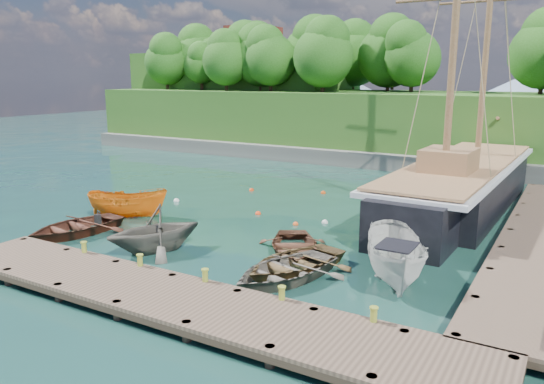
{
  "coord_description": "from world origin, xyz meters",
  "views": [
    {
      "loc": [
        12.56,
        -18.62,
        7.45
      ],
      "look_at": [
        0.0,
        2.83,
        2.0
      ],
      "focal_mm": 35.0,
      "sensor_mm": 36.0,
      "label": 1
    }
  ],
  "objects_px": {
    "rowboat_2": "(294,271)",
    "rowboat_3": "(284,280)",
    "cabin_boat_white": "(395,282)",
    "schooner": "(461,188)",
    "motorboat_orange": "(129,217)",
    "rowboat_0": "(76,234)",
    "rowboat_1": "(155,251)",
    "rowboat_4": "(294,253)"
  },
  "relations": [
    {
      "from": "rowboat_4",
      "to": "schooner",
      "type": "bearing_deg",
      "value": 39.17
    },
    {
      "from": "motorboat_orange",
      "to": "schooner",
      "type": "height_order",
      "value": "schooner"
    },
    {
      "from": "rowboat_0",
      "to": "rowboat_3",
      "type": "height_order",
      "value": "rowboat_0"
    },
    {
      "from": "rowboat_4",
      "to": "cabin_boat_white",
      "type": "xyz_separation_m",
      "value": [
        4.77,
        -0.98,
        0.0
      ]
    },
    {
      "from": "rowboat_2",
      "to": "rowboat_3",
      "type": "height_order",
      "value": "rowboat_3"
    },
    {
      "from": "rowboat_0",
      "to": "cabin_boat_white",
      "type": "xyz_separation_m",
      "value": [
        15.19,
        1.83,
        0.0
      ]
    },
    {
      "from": "cabin_boat_white",
      "to": "rowboat_4",
      "type": "bearing_deg",
      "value": 144.86
    },
    {
      "from": "rowboat_1",
      "to": "schooner",
      "type": "height_order",
      "value": "schooner"
    },
    {
      "from": "motorboat_orange",
      "to": "rowboat_3",
      "type": "bearing_deg",
      "value": -132.77
    },
    {
      "from": "rowboat_2",
      "to": "rowboat_4",
      "type": "relative_size",
      "value": 1.09
    },
    {
      "from": "rowboat_2",
      "to": "motorboat_orange",
      "type": "bearing_deg",
      "value": -176.54
    },
    {
      "from": "rowboat_3",
      "to": "motorboat_orange",
      "type": "distance_m",
      "value": 12.14
    },
    {
      "from": "rowboat_4",
      "to": "motorboat_orange",
      "type": "height_order",
      "value": "motorboat_orange"
    },
    {
      "from": "rowboat_4",
      "to": "motorboat_orange",
      "type": "distance_m",
      "value": 10.54
    },
    {
      "from": "rowboat_3",
      "to": "motorboat_orange",
      "type": "height_order",
      "value": "motorboat_orange"
    },
    {
      "from": "rowboat_2",
      "to": "rowboat_4",
      "type": "xyz_separation_m",
      "value": [
        -1.01,
        1.88,
        0.0
      ]
    },
    {
      "from": "rowboat_1",
      "to": "rowboat_2",
      "type": "relative_size",
      "value": 0.89
    },
    {
      "from": "rowboat_2",
      "to": "cabin_boat_white",
      "type": "bearing_deg",
      "value": 29.96
    },
    {
      "from": "rowboat_2",
      "to": "schooner",
      "type": "height_order",
      "value": "schooner"
    },
    {
      "from": "rowboat_3",
      "to": "cabin_boat_white",
      "type": "height_order",
      "value": "cabin_boat_white"
    },
    {
      "from": "rowboat_0",
      "to": "cabin_boat_white",
      "type": "bearing_deg",
      "value": 14.99
    },
    {
      "from": "rowboat_4",
      "to": "cabin_boat_white",
      "type": "distance_m",
      "value": 4.87
    },
    {
      "from": "rowboat_1",
      "to": "rowboat_0",
      "type": "bearing_deg",
      "value": -153.62
    },
    {
      "from": "rowboat_2",
      "to": "rowboat_4",
      "type": "distance_m",
      "value": 2.14
    },
    {
      "from": "rowboat_3",
      "to": "schooner",
      "type": "distance_m",
      "value": 15.36
    },
    {
      "from": "rowboat_3",
      "to": "schooner",
      "type": "height_order",
      "value": "schooner"
    },
    {
      "from": "rowboat_0",
      "to": "rowboat_4",
      "type": "height_order",
      "value": "rowboat_0"
    },
    {
      "from": "rowboat_3",
      "to": "rowboat_4",
      "type": "height_order",
      "value": "rowboat_3"
    },
    {
      "from": "rowboat_1",
      "to": "schooner",
      "type": "bearing_deg",
      "value": 82.52
    },
    {
      "from": "rowboat_0",
      "to": "rowboat_1",
      "type": "distance_m",
      "value": 5.07
    },
    {
      "from": "rowboat_4",
      "to": "schooner",
      "type": "relative_size",
      "value": 0.15
    },
    {
      "from": "motorboat_orange",
      "to": "schooner",
      "type": "bearing_deg",
      "value": -78.35
    },
    {
      "from": "rowboat_3",
      "to": "rowboat_4",
      "type": "xyz_separation_m",
      "value": [
        -1.09,
        2.84,
        0.0
      ]
    },
    {
      "from": "rowboat_1",
      "to": "rowboat_3",
      "type": "bearing_deg",
      "value": 25.25
    },
    {
      "from": "rowboat_3",
      "to": "cabin_boat_white",
      "type": "bearing_deg",
      "value": 42.83
    },
    {
      "from": "rowboat_3",
      "to": "motorboat_orange",
      "type": "xyz_separation_m",
      "value": [
        -11.6,
        3.6,
        0.0
      ]
    },
    {
      "from": "rowboat_0",
      "to": "motorboat_orange",
      "type": "bearing_deg",
      "value": 99.54
    },
    {
      "from": "rowboat_3",
      "to": "cabin_boat_white",
      "type": "relative_size",
      "value": 0.87
    },
    {
      "from": "rowboat_3",
      "to": "motorboat_orange",
      "type": "relative_size",
      "value": 1.07
    },
    {
      "from": "rowboat_1",
      "to": "rowboat_3",
      "type": "height_order",
      "value": "rowboat_1"
    },
    {
      "from": "rowboat_0",
      "to": "rowboat_1",
      "type": "bearing_deg",
      "value": 8.61
    },
    {
      "from": "rowboat_2",
      "to": "cabin_boat_white",
      "type": "relative_size",
      "value": 0.86
    }
  ]
}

